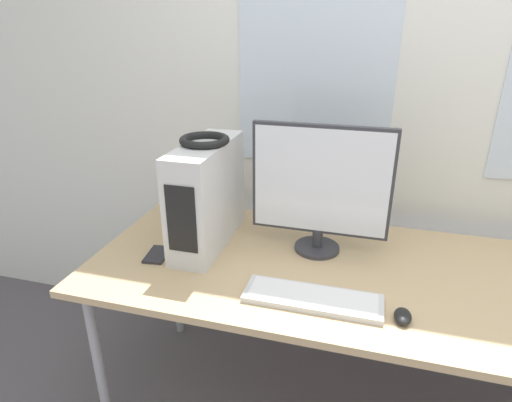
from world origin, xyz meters
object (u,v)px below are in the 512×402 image
(pc_tower, at_px, (207,195))
(cell_phone, at_px, (157,255))
(keyboard, at_px, (313,298))
(mouse, at_px, (403,316))
(monitor_main, at_px, (321,186))
(headphones, at_px, (205,140))

(pc_tower, distance_m, cell_phone, 0.31)
(keyboard, xyz_separation_m, mouse, (0.29, -0.02, 0.00))
(monitor_main, height_order, keyboard, monitor_main)
(pc_tower, distance_m, headphones, 0.23)
(pc_tower, relative_size, keyboard, 1.08)
(keyboard, bearing_deg, pc_tower, 148.35)
(keyboard, relative_size, cell_phone, 3.21)
(monitor_main, distance_m, keyboard, 0.44)
(mouse, relative_size, cell_phone, 0.59)
(pc_tower, bearing_deg, monitor_main, 6.60)
(keyboard, bearing_deg, monitor_main, 95.97)
(headphones, bearing_deg, pc_tower, -90.00)
(pc_tower, distance_m, keyboard, 0.61)
(headphones, distance_m, mouse, 0.94)
(cell_phone, bearing_deg, pc_tower, 40.16)
(headphones, relative_size, monitor_main, 0.36)
(mouse, bearing_deg, headphones, 157.26)
(monitor_main, xyz_separation_m, cell_phone, (-0.60, -0.22, -0.27))
(headphones, distance_m, keyboard, 0.71)
(mouse, bearing_deg, cell_phone, 170.61)
(pc_tower, distance_m, mouse, 0.86)
(keyboard, distance_m, cell_phone, 0.65)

